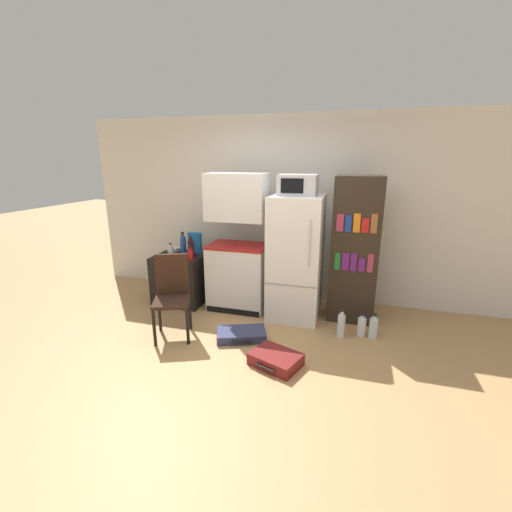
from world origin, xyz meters
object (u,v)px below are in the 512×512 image
microwave (298,185)px  bookshelf (354,250)px  kitchen_hutch (238,249)px  chair (172,289)px  suitcase_small_flat (241,334)px  water_bottle_front (373,328)px  refrigerator (296,258)px  bowl (173,249)px  water_bottle_back (341,325)px  suitcase_large_flat (276,359)px  bottle_ketchup_red (190,254)px  bottle_wine_dark (191,248)px  bottle_clear_short (171,250)px  bottle_blue_soda (183,246)px  water_bottle_middle (362,326)px  bottle_green_tall (183,244)px  cereal_box (195,243)px  side_table (182,278)px

microwave → bookshelf: size_ratio=0.25×
kitchen_hutch → chair: 1.11m
suitcase_small_flat → water_bottle_front: 1.55m
refrigerator → bowl: 1.90m
refrigerator → water_bottle_back: (0.63, -0.42, -0.65)m
chair → suitcase_large_flat: chair is taller
water_bottle_front → water_bottle_back: size_ratio=0.87×
bottle_ketchup_red → water_bottle_front: bearing=-4.3°
bookshelf → water_bottle_back: size_ratio=5.27×
bookshelf → bottle_wine_dark: 2.19m
suitcase_large_flat → suitcase_small_flat: bearing=161.9°
microwave → refrigerator: bearing=72.9°
bottle_wine_dark → bottle_clear_short: size_ratio=1.66×
bottle_blue_soda → bottle_clear_short: bearing=-157.2°
water_bottle_middle → water_bottle_back: water_bottle_back is taller
bottle_green_tall → cereal_box: bearing=10.6°
suitcase_small_flat → suitcase_large_flat: bearing=-60.0°
kitchen_hutch → refrigerator: 0.81m
bowl → bottle_wine_dark: bearing=-29.0°
side_table → water_bottle_middle: bearing=-7.7°
microwave → water_bottle_front: 1.91m
microwave → bottle_green_tall: bearing=174.4°
refrigerator → suitcase_large_flat: refrigerator is taller
bottle_blue_soda → kitchen_hutch: bearing=1.8°
cereal_box → suitcase_small_flat: bearing=-43.7°
water_bottle_back → kitchen_hutch: bearing=161.7°
bottle_green_tall → suitcase_small_flat: bottle_green_tall is taller
bowl → bookshelf: bearing=-1.6°
microwave → water_bottle_middle: size_ratio=1.63×
chair → water_bottle_front: size_ratio=3.17×
cereal_box → side_table: bearing=-130.1°
bookshelf → bottle_blue_soda: size_ratio=5.77×
bowl → cereal_box: (0.37, -0.00, 0.13)m
bottle_green_tall → suitcase_small_flat: size_ratio=0.47×
side_table → bottle_ketchup_red: bottle_ketchup_red is taller
bowl → suitcase_small_flat: size_ratio=0.27×
microwave → bottle_wine_dark: size_ratio=1.55×
bottle_wine_dark → chair: 0.92m
chair → water_bottle_back: (1.93, 0.48, -0.42)m
cereal_box → bottle_ketchup_red: bearing=-73.7°
bowl → cereal_box: cereal_box is taller
kitchen_hutch → bottle_blue_soda: 0.82m
microwave → bowl: microwave is taller
bookshelf → microwave: bearing=-169.8°
refrigerator → water_bottle_front: (1.00, -0.34, -0.67)m
bottle_green_tall → bottle_clear_short: size_ratio=1.70×
suitcase_small_flat → cereal_box: bearing=115.1°
chair → suitcase_large_flat: bearing=-35.7°
suitcase_small_flat → water_bottle_middle: bearing=-2.0°
kitchen_hutch → water_bottle_front: kitchen_hutch is taller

